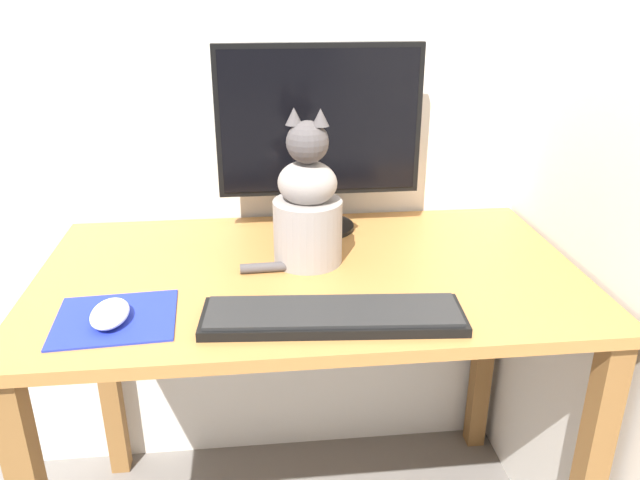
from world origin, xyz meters
TOP-DOWN VIEW (x-y plane):
  - wall_back at (0.00, 0.36)m, footprint 7.00×0.04m
  - wall_side_right at (0.60, 0.00)m, footprint 0.04×7.00m
  - desk at (0.00, 0.00)m, footprint 1.14×0.66m
  - monitor at (0.05, 0.23)m, footprint 0.48×0.17m
  - keyboard at (0.02, -0.22)m, footprint 0.48×0.17m
  - mousepad_left at (-0.37, -0.17)m, footprint 0.22×0.20m
  - computer_mouse_left at (-0.37, -0.18)m, footprint 0.07×0.11m
  - cat at (0.00, 0.04)m, footprint 0.24×0.19m

SIDE VIEW (x-z plane):
  - desk at x=0.00m, z-range 0.26..1.01m
  - mousepad_left at x=-0.37m, z-range 0.75..0.75m
  - keyboard at x=0.02m, z-range 0.75..0.77m
  - computer_mouse_left at x=-0.37m, z-range 0.75..0.78m
  - cat at x=0.00m, z-range 0.71..1.04m
  - monitor at x=0.05m, z-range 0.77..1.21m
  - wall_back at x=0.00m, z-range 0.00..2.50m
  - wall_side_right at x=0.60m, z-range 0.00..2.50m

